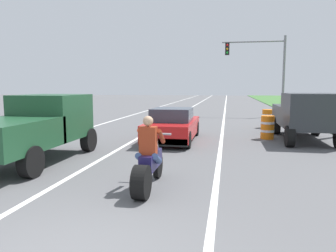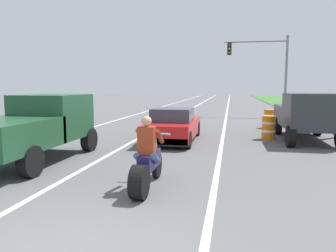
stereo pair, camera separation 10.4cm
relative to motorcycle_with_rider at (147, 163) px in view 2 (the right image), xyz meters
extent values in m
cube|color=white|center=(-5.76, 16.77, -0.59)|extent=(0.14, 120.00, 0.01)
cube|color=white|center=(1.44, 16.77, -0.59)|extent=(0.14, 120.00, 0.01)
cube|color=white|center=(-2.16, 16.77, -0.59)|extent=(0.14, 120.00, 0.01)
cylinder|color=black|center=(0.00, -0.60, -0.25)|extent=(0.28, 0.69, 0.69)
cylinder|color=black|center=(0.00, 0.95, -0.28)|extent=(0.12, 0.63, 0.63)
cube|color=#1E194C|center=(0.00, 0.23, 0.02)|extent=(0.28, 1.10, 0.36)
cylinder|color=#B2B2B7|center=(0.00, 0.87, 0.09)|extent=(0.08, 0.36, 0.73)
cylinder|color=#A5A5AA|center=(0.00, 0.85, 0.52)|extent=(0.70, 0.05, 0.05)
cube|color=#993319|center=(0.00, 0.00, 0.50)|extent=(0.36, 0.24, 0.60)
sphere|color=tan|center=(0.00, 0.00, 0.92)|extent=(0.22, 0.22, 0.22)
cylinder|color=#384C7A|center=(-0.18, 0.03, 0.10)|extent=(0.14, 0.47, 0.32)
cylinder|color=#993319|center=(-0.22, 0.30, 0.55)|extent=(0.10, 0.51, 0.40)
cylinder|color=#384C7A|center=(0.18, 0.03, 0.10)|extent=(0.14, 0.47, 0.32)
cylinder|color=#993319|center=(0.22, 0.30, 0.55)|extent=(0.10, 0.51, 0.40)
cube|color=red|center=(-0.55, 6.43, -0.07)|extent=(1.80, 4.30, 0.64)
cube|color=#333D4C|center=(-0.55, 6.23, 0.51)|extent=(1.56, 1.70, 0.52)
cube|color=black|center=(-0.55, 4.38, -0.31)|extent=(1.76, 0.20, 0.28)
cylinder|color=black|center=(-1.35, 8.03, -0.27)|extent=(0.24, 0.64, 0.64)
cylinder|color=black|center=(0.25, 8.03, -0.27)|extent=(0.24, 0.64, 0.64)
cylinder|color=black|center=(-1.35, 4.83, -0.27)|extent=(0.24, 0.64, 0.64)
cylinder|color=black|center=(0.25, 4.83, -0.27)|extent=(0.24, 0.64, 0.64)
cube|color=#1E4C2D|center=(-3.93, 2.92, 0.69)|extent=(1.90, 2.10, 1.40)
cube|color=#333D4C|center=(-3.93, 3.27, 1.07)|extent=(1.67, 0.29, 0.57)
cube|color=#1E4C2D|center=(-3.93, 0.67, 0.39)|extent=(1.90, 2.70, 0.80)
cylinder|color=black|center=(-4.80, 3.72, -0.19)|extent=(0.28, 0.80, 0.80)
cylinder|color=black|center=(-3.06, 3.72, -0.19)|extent=(0.28, 0.80, 0.80)
cylinder|color=black|center=(-3.06, 0.37, -0.19)|extent=(0.28, 0.80, 0.80)
cube|color=#2D3035|center=(4.83, 6.62, 0.69)|extent=(1.90, 2.10, 1.40)
cube|color=#333D4C|center=(4.83, 6.27, 1.07)|extent=(1.67, 0.29, 0.57)
cube|color=#2D3035|center=(4.83, 8.87, 0.39)|extent=(1.90, 2.70, 0.80)
cylinder|color=black|center=(3.96, 5.82, -0.19)|extent=(0.28, 0.80, 0.80)
cylinder|color=black|center=(5.70, 9.17, -0.19)|extent=(0.28, 0.80, 0.80)
cylinder|color=black|center=(3.96, 9.17, -0.19)|extent=(0.28, 0.80, 0.80)
cylinder|color=gray|center=(5.76, 18.85, 2.41)|extent=(0.18, 0.18, 6.00)
cylinder|color=gray|center=(3.46, 18.85, 5.01)|extent=(4.60, 0.12, 0.12)
cube|color=black|center=(1.56, 18.85, 4.51)|extent=(0.32, 0.24, 0.90)
sphere|color=red|center=(1.56, 18.71, 4.79)|extent=(0.16, 0.16, 0.16)
sphere|color=orange|center=(1.56, 18.71, 4.51)|extent=(0.16, 0.16, 0.16)
sphere|color=green|center=(1.56, 18.71, 4.23)|extent=(0.16, 0.16, 0.16)
cylinder|color=orange|center=(3.37, 7.62, -0.09)|extent=(0.56, 0.56, 1.00)
cylinder|color=white|center=(3.37, 7.62, 0.11)|extent=(0.58, 0.58, 0.10)
cylinder|color=white|center=(3.37, 7.62, -0.24)|extent=(0.58, 0.58, 0.10)
cylinder|color=orange|center=(3.83, 11.55, -0.09)|extent=(0.56, 0.56, 1.00)
cylinder|color=white|center=(3.83, 11.55, 0.11)|extent=(0.58, 0.58, 0.10)
cylinder|color=white|center=(3.83, 11.55, -0.24)|extent=(0.58, 0.58, 0.10)
camera|label=1|loc=(1.65, -6.58, 1.64)|focal=34.24mm
camera|label=2|loc=(1.75, -6.56, 1.64)|focal=34.24mm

